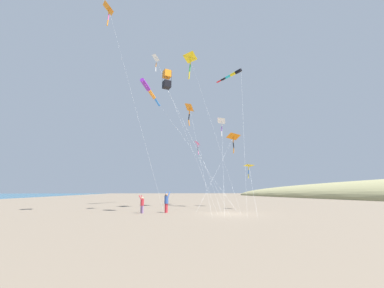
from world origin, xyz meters
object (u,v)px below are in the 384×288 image
kite_delta_magenta_far_left (190,108)px  kite_windsock_checkered_midright (149,90)px  person_adult_flyer (166,201)px  kite_delta_purple_drifting (190,58)px  kite_delta_striped_overhead (222,121)px  kite_delta_white_trailing (109,9)px  kite_delta_teal_far_right (234,137)px  person_child_green_jacket (142,203)px  kite_delta_orange_high_right (157,58)px  kite_delta_long_streamer_left (198,143)px  kite_delta_yellow_midlevel (249,166)px  kite_box_rainbow_low_near (167,80)px  kite_windsock_red_high_left (232,75)px

kite_delta_magenta_far_left → kite_windsock_checkered_midright: bearing=-48.5°
kite_delta_magenta_far_left → kite_windsock_checkered_midright: size_ratio=0.69×
person_adult_flyer → kite_delta_purple_drifting: bearing=-129.0°
kite_delta_striped_overhead → kite_delta_magenta_far_left: kite_delta_magenta_far_left is taller
kite_delta_striped_overhead → kite_delta_white_trailing: bearing=23.5°
kite_delta_teal_far_right → person_child_green_jacket: bearing=29.5°
person_child_green_jacket → kite_delta_orange_high_right: (-0.95, -1.55, 15.77)m
kite_delta_purple_drifting → kite_delta_orange_high_right: bearing=29.3°
person_adult_flyer → kite_delta_long_streamer_left: 15.36m
kite_delta_orange_high_right → kite_delta_teal_far_right: kite_delta_orange_high_right is taller
person_child_green_jacket → kite_delta_teal_far_right: size_ratio=0.16×
kite_delta_long_streamer_left → kite_delta_yellow_midlevel: bearing=113.7°
person_adult_flyer → kite_delta_striped_overhead: kite_delta_striped_overhead is taller
person_adult_flyer → kite_delta_orange_high_right: bearing=-46.0°
kite_box_rainbow_low_near → person_adult_flyer: bearing=-111.9°
kite_delta_orange_high_right → kite_box_rainbow_low_near: kite_delta_orange_high_right is taller
kite_delta_teal_far_right → kite_windsock_checkered_midright: (11.57, -7.55, 9.18)m
person_adult_flyer → kite_delta_long_streamer_left: (-5.92, -11.57, 8.18)m
kite_delta_striped_overhead → kite_windsock_checkered_midright: size_ratio=0.58×
kite_windsock_red_high_left → person_adult_flyer: bearing=27.5°
kite_box_rainbow_low_near → kite_delta_magenta_far_left: kite_box_rainbow_low_near is taller
kite_delta_white_trailing → kite_box_rainbow_low_near: (-6.14, 0.38, -7.52)m
kite_delta_teal_far_right → kite_delta_magenta_far_left: kite_delta_magenta_far_left is taller
kite_delta_teal_far_right → kite_windsock_red_high_left: size_ratio=0.55×
kite_delta_white_trailing → kite_windsock_checkered_midright: size_ratio=1.04×
kite_windsock_red_high_left → kite_delta_yellow_midlevel: size_ratio=2.10×
person_child_green_jacket → kite_delta_magenta_far_left: bearing=-127.8°
person_adult_flyer → kite_delta_yellow_midlevel: 10.92m
kite_delta_long_streamer_left → kite_delta_magenta_far_left: size_ratio=0.95×
kite_delta_teal_far_right → kite_delta_purple_drifting: bearing=22.7°
kite_delta_long_streamer_left → kite_delta_orange_high_right: kite_delta_orange_high_right is taller
person_child_green_jacket → kite_delta_yellow_midlevel: size_ratio=0.19×
kite_delta_magenta_far_left → kite_delta_white_trailing: bearing=38.2°
person_adult_flyer → kite_delta_yellow_midlevel: size_ratio=0.23×
person_child_green_jacket → kite_delta_long_streamer_left: 16.59m
kite_delta_orange_high_right → kite_windsock_red_high_left: bearing=-162.1°
person_adult_flyer → kite_delta_purple_drifting: kite_delta_purple_drifting is taller
kite_delta_white_trailing → kite_delta_yellow_midlevel: kite_delta_white_trailing is taller
kite_delta_long_streamer_left → kite_windsock_red_high_left: size_ratio=0.75×
kite_delta_long_streamer_left → kite_windsock_checkered_midright: bearing=-18.7°
kite_delta_striped_overhead → person_child_green_jacket: bearing=30.9°
kite_delta_white_trailing → kite_delta_yellow_midlevel: (-16.31, -2.93, -15.75)m
kite_delta_long_streamer_left → kite_windsock_checkered_midright: kite_windsock_checkered_midright is taller
kite_delta_orange_high_right → kite_delta_white_trailing: bearing=18.5°
kite_windsock_checkered_midright → kite_windsock_red_high_left: bearing=138.8°
kite_delta_white_trailing → kite_windsock_checkered_midright: (-4.65, -14.54, -2.17)m
kite_delta_striped_overhead → kite_delta_yellow_midlevel: size_ratio=1.38×
kite_box_rainbow_low_near → kite_delta_purple_drifting: kite_delta_purple_drifting is taller
kite_delta_orange_high_right → kite_windsock_checkered_midright: size_ratio=0.84×
person_child_green_jacket → kite_windsock_red_high_left: size_ratio=0.09×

